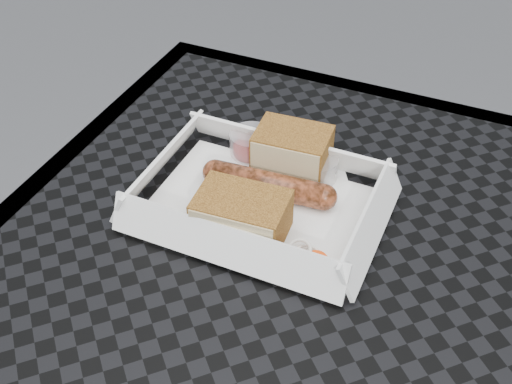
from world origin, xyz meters
TOP-DOWN VIEW (x-y plane):
  - food_tray at (-0.15, 0.12)m, footprint 0.22×0.15m
  - bratwurst at (-0.15, 0.14)m, footprint 0.15×0.04m
  - bread_near at (-0.14, 0.19)m, footprint 0.08×0.06m
  - bread_far at (-0.15, 0.07)m, footprint 0.09×0.07m
  - veg_garnish at (-0.07, 0.06)m, footprint 0.03×0.03m
  - napkin at (-0.12, 0.15)m, footprint 0.16×0.16m
  - condiment_cup_sauce at (-0.19, 0.20)m, footprint 0.05×0.05m
  - condiment_cup_empty at (-0.11, 0.18)m, footprint 0.05×0.05m

SIDE VIEW (x-z plane):
  - napkin at x=-0.12m, z-range 0.74..0.75m
  - food_tray at x=-0.15m, z-range 0.74..0.75m
  - veg_garnish at x=-0.07m, z-range 0.75..0.75m
  - condiment_cup_sauce at x=-0.19m, z-range 0.74..0.78m
  - condiment_cup_empty at x=-0.11m, z-range 0.74..0.78m
  - bratwurst at x=-0.15m, z-range 0.75..0.78m
  - bread_far at x=-0.15m, z-range 0.75..0.79m
  - bread_near at x=-0.14m, z-range 0.75..0.80m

